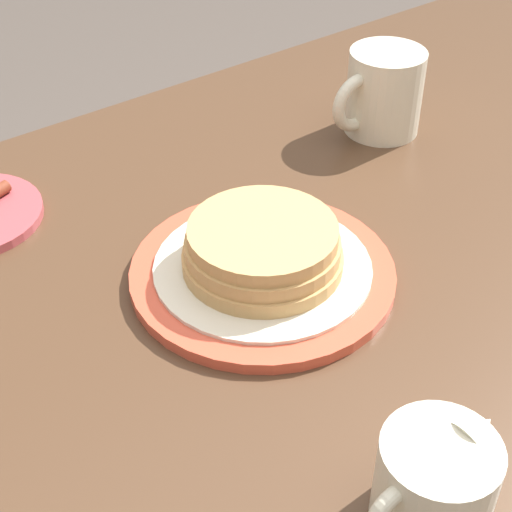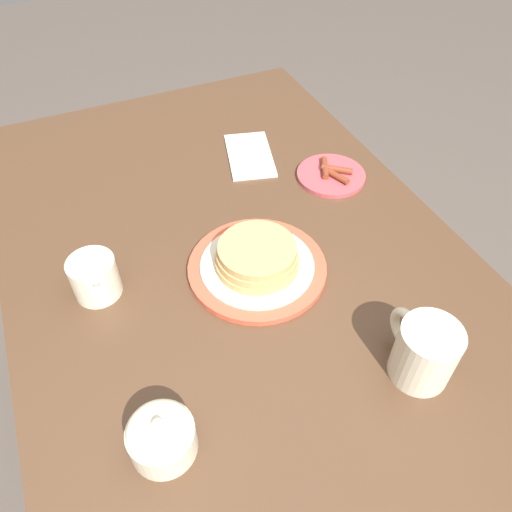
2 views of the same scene
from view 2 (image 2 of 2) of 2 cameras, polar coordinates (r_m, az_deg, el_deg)
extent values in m
plane|color=#51473F|center=(1.56, 0.19, -22.28)|extent=(8.00, 8.00, 0.00)
cube|color=#4C3321|center=(0.91, 0.31, -4.82)|extent=(1.53, 0.85, 0.03)
cube|color=#4C3321|center=(1.74, 1.59, 7.77)|extent=(0.07, 0.07, 0.73)
cube|color=#4C3321|center=(1.64, -22.08, 0.68)|extent=(0.07, 0.07, 0.73)
cylinder|color=#DB5138|center=(0.93, 0.13, -1.34)|extent=(0.26, 0.26, 0.01)
cylinder|color=beige|center=(0.92, 0.13, -1.00)|extent=(0.21, 0.21, 0.00)
cylinder|color=tan|center=(0.91, 0.13, -0.60)|extent=(0.15, 0.15, 0.02)
cylinder|color=tan|center=(0.90, 0.13, 0.06)|extent=(0.15, 0.15, 0.02)
cylinder|color=tan|center=(0.89, 0.13, 0.73)|extent=(0.14, 0.14, 0.02)
cylinder|color=#B2474C|center=(1.15, 8.56, 9.10)|extent=(0.15, 0.15, 0.01)
cylinder|color=brown|center=(1.13, 9.06, 9.10)|extent=(0.07, 0.04, 0.01)
cylinder|color=brown|center=(1.15, 7.87, 9.97)|extent=(0.07, 0.04, 0.01)
cylinder|color=brown|center=(1.15, 9.23, 9.74)|extent=(0.05, 0.06, 0.01)
cylinder|color=beige|center=(0.80, 18.75, -10.46)|extent=(0.09, 0.09, 0.10)
torus|color=beige|center=(0.82, 16.80, -8.06)|extent=(0.07, 0.01, 0.07)
cylinder|color=#472819|center=(0.77, 19.52, -8.65)|extent=(0.08, 0.08, 0.00)
cylinder|color=beige|center=(0.91, -17.96, -2.33)|extent=(0.08, 0.08, 0.08)
cone|color=beige|center=(0.87, -17.88, -2.82)|extent=(0.04, 0.04, 0.04)
torus|color=beige|center=(0.94, -18.55, -0.27)|extent=(0.05, 0.01, 0.05)
cylinder|color=beige|center=(0.74, -10.65, -19.91)|extent=(0.09, 0.09, 0.05)
ellipsoid|color=beige|center=(0.71, -10.99, -18.96)|extent=(0.09, 0.09, 0.03)
sphere|color=beige|center=(0.69, -11.21, -18.30)|extent=(0.02, 0.02, 0.02)
cube|color=silver|center=(1.20, -0.72, 11.45)|extent=(0.20, 0.14, 0.01)
camera|label=1|loc=(0.97, -40.14, 25.26)|focal=55.00mm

